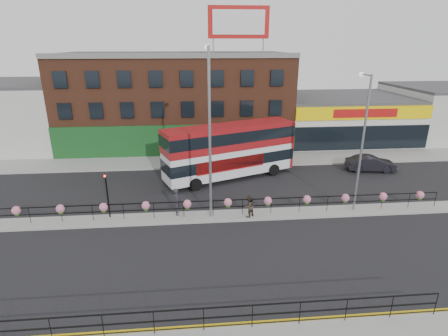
{
  "coord_description": "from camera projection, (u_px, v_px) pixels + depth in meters",
  "views": [
    {
      "loc": [
        -2.18,
        -21.4,
        11.27
      ],
      "look_at": [
        0.0,
        3.0,
        2.5
      ],
      "focal_mm": 28.0,
      "sensor_mm": 36.0,
      "label": 1
    }
  ],
  "objects": [
    {
      "name": "ground",
      "position": [
        228.0,
        217.0,
        24.05
      ],
      "size": [
        120.0,
        120.0,
        0.0
      ],
      "primitive_type": "plane",
      "color": "black",
      "rests_on": "ground"
    },
    {
      "name": "north_pavement",
      "position": [
        216.0,
        161.0,
        35.27
      ],
      "size": [
        60.0,
        4.0,
        0.15
      ],
      "primitive_type": "cube",
      "color": "gray",
      "rests_on": "ground"
    },
    {
      "name": "median",
      "position": [
        228.0,
        216.0,
        24.02
      ],
      "size": [
        60.0,
        1.6,
        0.15
      ],
      "primitive_type": "cube",
      "color": "gray",
      "rests_on": "ground"
    },
    {
      "name": "yellow_line_inner",
      "position": [
        250.0,
        322.0,
        14.95
      ],
      "size": [
        60.0,
        0.1,
        0.01
      ],
      "primitive_type": "cube",
      "color": "gold",
      "rests_on": "ground"
    },
    {
      "name": "yellow_line_outer",
      "position": [
        251.0,
        325.0,
        14.78
      ],
      "size": [
        60.0,
        0.1,
        0.01
      ],
      "primitive_type": "cube",
      "color": "gold",
      "rests_on": "ground"
    },
    {
      "name": "brick_building",
      "position": [
        177.0,
        99.0,
        40.7
      ],
      "size": [
        25.0,
        12.21,
        10.3
      ],
      "color": "brown",
      "rests_on": "ground"
    },
    {
      "name": "supermarket",
      "position": [
        341.0,
        117.0,
        43.15
      ],
      "size": [
        15.0,
        12.25,
        5.3
      ],
      "color": "silver",
      "rests_on": "ground"
    },
    {
      "name": "billboard",
      "position": [
        239.0,
        22.0,
        33.87
      ],
      "size": [
        6.0,
        0.29,
        4.4
      ],
      "color": "#A3100E",
      "rests_on": "brick_building"
    },
    {
      "name": "median_railing",
      "position": [
        228.0,
        203.0,
        23.69
      ],
      "size": [
        30.04,
        0.56,
        1.23
      ],
      "color": "black",
      "rests_on": "median"
    },
    {
      "name": "south_railing",
      "position": [
        204.0,
        314.0,
        14.08
      ],
      "size": [
        20.04,
        0.05,
        1.12
      ],
      "color": "black",
      "rests_on": "south_pavement"
    },
    {
      "name": "double_decker_bus",
      "position": [
        230.0,
        146.0,
        30.11
      ],
      "size": [
        11.89,
        6.9,
        4.74
      ],
      "color": "silver",
      "rests_on": "ground"
    },
    {
      "name": "car",
      "position": [
        371.0,
        163.0,
        32.46
      ],
      "size": [
        2.7,
        4.83,
        1.46
      ],
      "primitive_type": "imported",
      "rotation": [
        0.0,
        0.0,
        1.44
      ],
      "color": "black",
      "rests_on": "ground"
    },
    {
      "name": "pedestrian_a",
      "position": [
        177.0,
        201.0,
        23.78
      ],
      "size": [
        0.75,
        0.53,
        1.91
      ],
      "primitive_type": "imported",
      "rotation": [
        0.0,
        0.0,
        1.62
      ],
      "color": "#27262E",
      "rests_on": "median"
    },
    {
      "name": "pedestrian_b",
      "position": [
        249.0,
        206.0,
        23.49
      ],
      "size": [
        1.33,
        1.32,
        1.57
      ],
      "primitive_type": "imported",
      "rotation": [
        0.0,
        0.0,
        3.78
      ],
      "color": "#372C21",
      "rests_on": "median"
    },
    {
      "name": "lamp_column_west",
      "position": [
        209.0,
        121.0,
        21.89
      ],
      "size": [
        0.4,
        1.94,
        11.05
      ],
      "color": "gray",
      "rests_on": "median"
    },
    {
      "name": "lamp_column_east",
      "position": [
        362.0,
        133.0,
        23.15
      ],
      "size": [
        0.34,
        1.64,
        9.34
      ],
      "color": "gray",
      "rests_on": "median"
    },
    {
      "name": "traffic_light_median",
      "position": [
        106.0,
        185.0,
        22.91
      ],
      "size": [
        0.15,
        0.28,
        3.65
      ],
      "color": "black",
      "rests_on": "median"
    }
  ]
}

